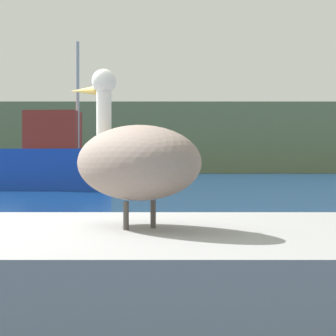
% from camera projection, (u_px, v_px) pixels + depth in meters
% --- Properties ---
extents(hillside_backdrop, '(140.00, 16.33, 7.42)m').
position_uv_depth(hillside_backdrop, '(154.00, 140.00, 69.95)').
color(hillside_backdrop, '#6B7A51').
rests_on(hillside_backdrop, ground).
extents(pier_dock, '(3.89, 2.17, 0.59)m').
position_uv_depth(pier_dock, '(134.00, 282.00, 3.28)').
color(pier_dock, gray).
rests_on(pier_dock, ground).
extents(pelican, '(0.98, 1.23, 0.92)m').
position_uv_depth(pelican, '(132.00, 160.00, 3.29)').
color(pelican, gray).
rests_on(pelican, pier_dock).
extents(fishing_boat_blue, '(5.65, 2.03, 5.44)m').
position_uv_depth(fishing_boat_blue, '(37.00, 161.00, 22.06)').
color(fishing_boat_blue, blue).
rests_on(fishing_boat_blue, ground).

